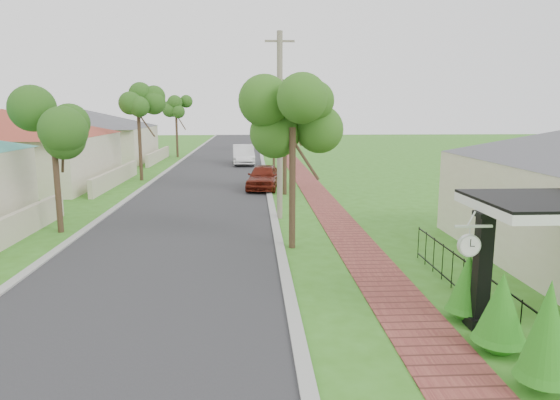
# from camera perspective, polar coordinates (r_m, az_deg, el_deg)

# --- Properties ---
(ground) EXTENTS (160.00, 160.00, 0.00)m
(ground) POSITION_cam_1_polar(r_m,az_deg,el_deg) (11.70, -1.82, -12.74)
(ground) COLOR #36731B
(ground) RESTS_ON ground
(road) EXTENTS (7.00, 120.00, 0.02)m
(road) POSITION_cam_1_polar(r_m,az_deg,el_deg) (31.22, -8.20, 1.80)
(road) COLOR #28282B
(road) RESTS_ON ground
(kerb_right) EXTENTS (0.30, 120.00, 0.10)m
(kerb_right) POSITION_cam_1_polar(r_m,az_deg,el_deg) (31.11, -1.49, 1.87)
(kerb_right) COLOR #9E9E99
(kerb_right) RESTS_ON ground
(kerb_left) EXTENTS (0.30, 120.00, 0.10)m
(kerb_left) POSITION_cam_1_polar(r_m,az_deg,el_deg) (31.75, -14.78, 1.71)
(kerb_left) COLOR #9E9E99
(kerb_left) RESTS_ON ground
(sidewalk) EXTENTS (1.50, 120.00, 0.03)m
(sidewalk) POSITION_cam_1_polar(r_m,az_deg,el_deg) (31.29, 3.28, 1.91)
(sidewalk) COLOR brown
(sidewalk) RESTS_ON ground
(porch_post) EXTENTS (0.48, 0.48, 2.52)m
(porch_post) POSITION_cam_1_polar(r_m,az_deg,el_deg) (11.40, 22.04, -8.13)
(porch_post) COLOR black
(porch_post) RESTS_ON ground
(picket_fence) EXTENTS (0.03, 8.02, 1.00)m
(picket_fence) POSITION_cam_1_polar(r_m,az_deg,el_deg) (12.59, 21.38, -9.18)
(picket_fence) COLOR black
(picket_fence) RESTS_ON ground
(street_trees) EXTENTS (10.70, 37.65, 5.89)m
(street_trees) POSITION_cam_1_polar(r_m,az_deg,el_deg) (37.69, -7.28, 10.20)
(street_trees) COLOR #382619
(street_trees) RESTS_ON ground
(hedge_row) EXTENTS (0.91, 3.73, 2.01)m
(hedge_row) POSITION_cam_1_polar(r_m,az_deg,el_deg) (10.48, 24.14, -11.62)
(hedge_row) COLOR #1D6C15
(hedge_row) RESTS_ON ground
(far_house_red) EXTENTS (15.56, 15.56, 4.60)m
(far_house_red) POSITION_cam_1_polar(r_m,az_deg,el_deg) (34.18, -28.82, 5.32)
(far_house_red) COLOR beige
(far_house_red) RESTS_ON ground
(far_house_grey) EXTENTS (15.56, 15.56, 4.60)m
(far_house_grey) POSITION_cam_1_polar(r_m,az_deg,el_deg) (47.18, -21.51, 6.91)
(far_house_grey) COLOR beige
(far_house_grey) RESTS_ON ground
(parked_car_red) EXTENTS (2.31, 4.40, 1.43)m
(parked_car_red) POSITION_cam_1_polar(r_m,az_deg,el_deg) (28.85, -1.87, 2.64)
(parked_car_red) COLOR #61190E
(parked_car_red) RESTS_ON ground
(parked_car_white) EXTENTS (1.97, 5.03, 1.63)m
(parked_car_white) POSITION_cam_1_polar(r_m,az_deg,el_deg) (41.98, -4.20, 5.17)
(parked_car_white) COLOR white
(parked_car_white) RESTS_ON ground
(near_tree) EXTENTS (1.99, 1.99, 5.12)m
(near_tree) POSITION_cam_1_polar(r_m,az_deg,el_deg) (16.21, 1.45, 8.53)
(near_tree) COLOR #382619
(near_tree) RESTS_ON ground
(utility_pole) EXTENTS (1.20, 0.24, 7.67)m
(utility_pole) POSITION_cam_1_polar(r_m,az_deg,el_deg) (20.80, -0.03, 8.44)
(utility_pole) COLOR gray
(utility_pole) RESTS_ON ground
(station_clock) EXTENTS (0.76, 0.13, 0.64)m
(station_clock) POSITION_cam_1_polar(r_m,az_deg,el_deg) (10.62, 20.82, -4.71)
(station_clock) COLOR silver
(station_clock) RESTS_ON ground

